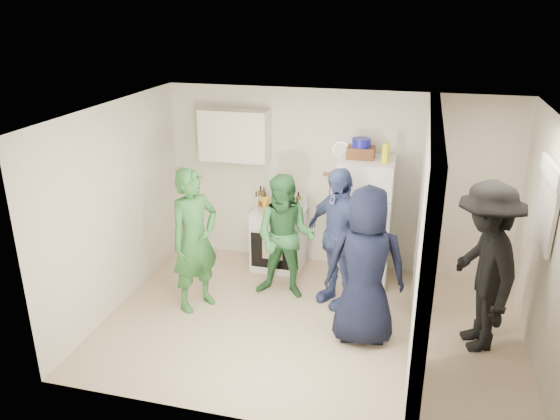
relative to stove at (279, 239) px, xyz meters
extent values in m
plane|color=tan|center=(0.74, -1.37, -0.43)|extent=(4.80, 4.80, 0.00)
plane|color=silver|center=(0.74, 0.33, 0.82)|extent=(4.80, 0.00, 4.80)
plane|color=silver|center=(0.74, -3.07, 0.82)|extent=(4.80, 0.00, 4.80)
plane|color=silver|center=(-1.66, -1.37, 0.82)|extent=(0.00, 3.40, 3.40)
plane|color=silver|center=(3.14, -1.37, 0.82)|extent=(0.00, 3.40, 3.40)
plane|color=white|center=(0.74, -1.37, 2.07)|extent=(4.80, 4.80, 0.00)
cube|color=silver|center=(1.94, -0.27, 0.82)|extent=(0.12, 1.20, 2.50)
cube|color=silver|center=(1.94, -2.47, 0.82)|extent=(0.12, 1.20, 2.50)
cube|color=silver|center=(1.94, -1.37, 1.87)|extent=(0.12, 1.00, 0.40)
cube|color=white|center=(0.00, 0.00, 0.00)|extent=(0.72, 0.60, 0.86)
cube|color=silver|center=(-0.66, 0.15, 1.42)|extent=(0.95, 0.34, 0.70)
cube|color=white|center=(1.19, -0.03, 0.41)|extent=(0.69, 0.67, 1.68)
cube|color=brown|center=(1.09, 0.02, 1.32)|extent=(0.35, 0.25, 0.15)
cylinder|color=navy|center=(1.09, 0.02, 1.45)|extent=(0.24, 0.24, 0.11)
cylinder|color=yellow|center=(1.41, -0.13, 1.37)|extent=(0.09, 0.09, 0.25)
cylinder|color=white|center=(0.79, 0.31, 1.27)|extent=(0.22, 0.02, 0.22)
cube|color=olive|center=(0.74, 0.28, 0.92)|extent=(0.35, 0.08, 0.03)
cube|color=black|center=(3.12, -1.17, 1.22)|extent=(0.03, 0.70, 0.80)
cube|color=white|center=(3.10, -1.17, 1.22)|extent=(0.04, 0.76, 0.86)
cube|color=white|center=(3.08, -1.17, 1.57)|extent=(0.04, 0.82, 0.18)
cylinder|color=orange|center=(-0.12, -0.22, 0.55)|extent=(0.09, 0.09, 0.25)
cylinder|color=red|center=(0.22, -0.20, 0.49)|extent=(0.09, 0.09, 0.12)
imported|color=#326E2C|center=(-0.70, -1.30, 0.46)|extent=(0.71, 0.78, 1.79)
imported|color=#33743E|center=(0.29, -0.77, 0.38)|extent=(0.80, 0.63, 1.62)
imported|color=#3D4D85|center=(0.94, -0.78, 0.46)|extent=(1.08, 0.99, 1.77)
imported|color=black|center=(1.36, -1.51, 0.47)|extent=(0.95, 0.69, 1.80)
imported|color=black|center=(2.58, -1.30, 0.51)|extent=(0.98, 1.36, 1.89)
cylinder|color=brown|center=(-0.30, 0.13, 0.57)|extent=(0.07, 0.07, 0.29)
cylinder|color=#184A2F|center=(-0.18, -0.07, 0.58)|extent=(0.06, 0.06, 0.29)
cylinder|color=#9EA1AB|center=(-0.09, 0.14, 0.58)|extent=(0.08, 0.08, 0.31)
cylinder|color=brown|center=(0.03, -0.07, 0.59)|extent=(0.08, 0.08, 0.32)
cylinder|color=#AAACBD|center=(0.08, 0.19, 0.56)|extent=(0.08, 0.08, 0.26)
cylinder|color=#12331F|center=(0.19, 0.03, 0.56)|extent=(0.07, 0.07, 0.27)
cylinder|color=olive|center=(0.25, 0.14, 0.55)|extent=(0.07, 0.07, 0.25)
cylinder|color=#B1B7BD|center=(-0.28, -0.12, 0.58)|extent=(0.06, 0.06, 0.29)
cylinder|color=brown|center=(0.07, 0.09, 0.57)|extent=(0.07, 0.07, 0.29)
cylinder|color=#256D35|center=(0.29, -0.10, 0.55)|extent=(0.06, 0.06, 0.25)
cylinder|color=maroon|center=(-0.22, 0.04, 0.58)|extent=(0.06, 0.06, 0.31)
cylinder|color=gray|center=(0.12, -0.15, 0.59)|extent=(0.07, 0.07, 0.32)
camera|label=1|loc=(1.78, -6.82, 3.13)|focal=35.00mm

